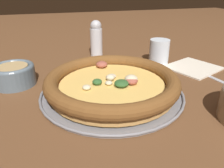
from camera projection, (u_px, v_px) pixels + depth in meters
name	position (u px, v px, depth m)	size (l,w,h in m)	color
ground_plane	(112.00, 94.00, 0.51)	(3.00, 3.00, 0.00)	brown
pizza_tray	(112.00, 92.00, 0.51)	(0.33, 0.33, 0.01)	gray
pizza	(112.00, 83.00, 0.50)	(0.30, 0.30, 0.04)	tan
bowl_near	(14.00, 74.00, 0.54)	(0.10, 0.10, 0.05)	slate
drinking_cup	(159.00, 52.00, 0.68)	(0.06, 0.06, 0.08)	silver
napkin	(193.00, 67.00, 0.66)	(0.18, 0.17, 0.01)	beige
fork	(214.00, 78.00, 0.59)	(0.05, 0.20, 0.00)	#B7B7BC
pepper_shaker	(96.00, 39.00, 0.74)	(0.04, 0.04, 0.12)	silver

